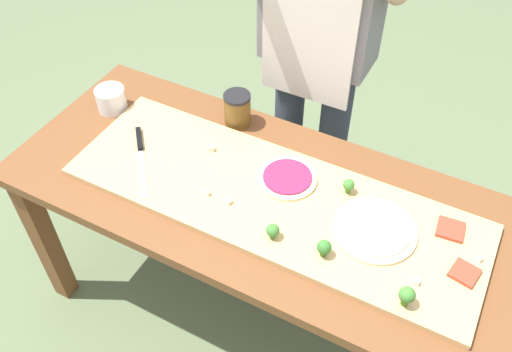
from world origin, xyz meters
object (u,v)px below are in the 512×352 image
at_px(cheese_crumble_b, 417,282).
at_px(prep_table, 264,213).
at_px(cheese_crumble_d, 480,259).
at_px(sauce_jar, 237,109).
at_px(broccoli_floret_center_right, 324,248).
at_px(cheese_crumble_a, 228,201).
at_px(broccoli_floret_center_left, 407,295).
at_px(flour_cup, 111,100).
at_px(cheese_crumble_c, 208,193).
at_px(pizza_slice_center, 450,229).
at_px(pizza_slice_near_right, 464,273).
at_px(cheese_crumble_e, 212,148).
at_px(broccoli_floret_front_mid, 349,185).
at_px(chefs_knife, 140,152).
at_px(pizza_whole_cheese_artichoke, 374,231).
at_px(cook_center, 318,35).
at_px(pizza_whole_beet_magenta, 287,178).
at_px(broccoli_floret_back_mid, 273,231).

bearing_deg(cheese_crumble_b, prep_table, 167.33).
relative_size(cheese_crumble_d, sauce_jar, 0.10).
relative_size(broccoli_floret_center_right, cheese_crumble_a, 3.30).
distance_m(broccoli_floret_center_left, flour_cup, 1.26).
height_order(prep_table, broccoli_floret_center_right, broccoli_floret_center_right).
relative_size(prep_table, cheese_crumble_b, 106.96).
height_order(broccoli_floret_center_left, cheese_crumble_d, broccoli_floret_center_left).
relative_size(broccoli_floret_center_right, cheese_crumble_c, 3.99).
distance_m(prep_table, cheese_crumble_c, 0.22).
xyz_separation_m(pizza_slice_center, broccoli_floret_center_left, (-0.05, -0.30, 0.03)).
relative_size(pizza_slice_near_right, cheese_crumble_b, 4.50).
bearing_deg(cheese_crumble_b, broccoli_floret_center_right, -173.55).
bearing_deg(cheese_crumble_b, cheese_crumble_e, 165.83).
bearing_deg(cheese_crumble_e, pizza_slice_near_right, -6.64).
distance_m(prep_table, broccoli_floret_center_left, 0.58).
relative_size(cheese_crumble_b, flour_cup, 0.15).
relative_size(pizza_slice_center, broccoli_floret_front_mid, 1.49).
bearing_deg(cheese_crumble_e, cheese_crumble_b, -14.17).
height_order(chefs_knife, broccoli_floret_center_right, broccoli_floret_center_right).
bearing_deg(cheese_crumble_d, pizza_whole_cheese_artichoke, -171.57).
relative_size(prep_table, pizza_whole_cheese_artichoke, 6.82).
distance_m(cheese_crumble_d, sauce_jar, 0.94).
height_order(pizza_slice_center, broccoli_floret_center_right, broccoli_floret_center_right).
bearing_deg(broccoli_floret_center_right, cheese_crumble_d, 25.29).
bearing_deg(broccoli_floret_center_left, cook_center, 128.18).
relative_size(cheese_crumble_b, cook_center, 0.01).
xyz_separation_m(pizza_whole_cheese_artichoke, cheese_crumble_c, (-0.52, -0.10, -0.00)).
xyz_separation_m(pizza_whole_cheese_artichoke, cheese_crumble_b, (0.16, -0.12, 0.00)).
bearing_deg(cheese_crumble_a, chefs_knife, 171.68).
distance_m(pizza_whole_beet_magenta, cheese_crumble_d, 0.62).
height_order(prep_table, cheese_crumble_e, cheese_crumble_e).
relative_size(broccoli_floret_front_mid, cheese_crumble_d, 3.94).
bearing_deg(sauce_jar, broccoli_floret_center_right, -38.93).
relative_size(broccoli_floret_center_right, cheese_crumble_b, 3.57).
height_order(broccoli_floret_center_left, cheese_crumble_c, broccoli_floret_center_left).
bearing_deg(cook_center, cheese_crumble_c, -96.29).
distance_m(pizza_whole_beet_magenta, pizza_slice_center, 0.52).
relative_size(cheese_crumble_a, cheese_crumble_e, 0.92).
xyz_separation_m(pizza_slice_center, broccoli_floret_center_right, (-0.30, -0.26, 0.03)).
distance_m(broccoli_floret_center_right, cheese_crumble_d, 0.44).
relative_size(pizza_slice_near_right, pizza_slice_center, 0.93).
xyz_separation_m(broccoli_floret_center_right, sauce_jar, (-0.51, 0.41, 0.01)).
xyz_separation_m(broccoli_floret_back_mid, broccoli_floret_front_mid, (0.13, 0.27, 0.00)).
height_order(flour_cup, cook_center, cook_center).
distance_m(prep_table, pizza_whole_cheese_artichoke, 0.39).
xyz_separation_m(broccoli_floret_center_right, broccoli_floret_front_mid, (-0.03, 0.26, -0.00)).
distance_m(cheese_crumble_d, cheese_crumble_e, 0.91).
relative_size(chefs_knife, cheese_crumble_d, 19.77).
xyz_separation_m(pizza_whole_cheese_artichoke, broccoli_floret_front_mid, (-0.13, 0.11, 0.02)).
xyz_separation_m(broccoli_floret_back_mid, flour_cup, (-0.81, 0.28, -0.01)).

